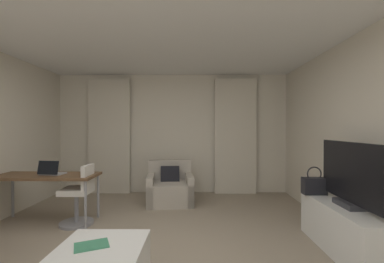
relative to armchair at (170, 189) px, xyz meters
name	(u,v)px	position (x,y,z in m)	size (l,w,h in m)	color
ground_plane	(149,262)	(-0.02, -2.18, -0.27)	(12.00, 12.00, 0.00)	gray
wall_window	(173,134)	(-0.02, 0.85, 1.03)	(5.12, 0.06, 2.60)	beige
ceiling	(148,13)	(-0.02, -2.18, 2.36)	(5.12, 6.12, 0.06)	white
curtain_left_panel	(109,136)	(-1.40, 0.72, 0.98)	(0.90, 0.06, 2.50)	beige
curtain_right_panel	(235,136)	(1.35, 0.72, 0.98)	(0.90, 0.06, 2.50)	beige
armchair	(170,189)	(0.00, 0.00, 0.00)	(0.92, 0.86, 0.79)	#B2A899
desk	(47,179)	(-1.76, -1.05, 0.39)	(1.47, 0.58, 0.72)	brown
desk_chair	(79,198)	(-1.24, -1.12, 0.12)	(0.48, 0.48, 0.88)	gray
laptop	(51,172)	(-1.68, -1.06, 0.50)	(0.35, 0.28, 0.22)	#ADADB2
magazine_open	(92,245)	(-0.42, -2.69, 0.14)	(0.34, 0.30, 0.01)	#387F5B
tv_console	(347,229)	(2.20, -1.97, 0.00)	(0.49, 1.35, 0.55)	white
tv_flatscreen	(350,176)	(2.20, -2.01, 0.62)	(0.20, 1.09, 0.73)	#333338
handbag_primary	(314,185)	(2.06, -1.46, 0.40)	(0.30, 0.14, 0.37)	black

